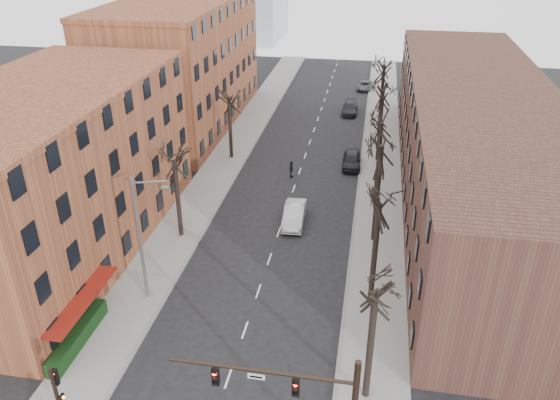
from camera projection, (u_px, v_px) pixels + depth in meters
The scene contains 22 objects.
sidewalk_left at pixel (230, 154), 58.71m from camera, with size 4.00×90.00×0.15m, color gray.
sidewalk_right at pixel (381, 164), 56.24m from camera, with size 4.00×90.00×0.15m, color gray.
building_left_near at pixel (51, 177), 39.76m from camera, with size 12.00×26.00×12.00m, color brown.
building_left_far at pixel (182, 66), 64.55m from camera, with size 12.00×28.00×14.00m, color brown.
building_right at pixel (476, 142), 48.35m from camera, with size 12.00×50.00×10.00m, color #4E3024.
awning_left at pixel (89, 334), 33.71m from camera, with size 1.20×7.00×0.15m, color maroon.
hedge at pixel (78, 336), 32.55m from camera, with size 0.80×6.00×1.00m, color black.
tree_right_a at pixel (365, 396), 29.34m from camera, with size 5.20×5.20×10.00m, color black, non-canonical shape.
tree_right_b at pixel (370, 304), 36.30m from camera, with size 5.20×5.20×10.80m, color black, non-canonical shape.
tree_right_c at pixel (373, 241), 43.27m from camera, with size 5.20×5.20×11.60m, color black, non-canonical shape.
tree_right_d at pixel (375, 195), 50.24m from camera, with size 5.20×5.20×10.00m, color black, non-canonical shape.
tree_right_e at pixel (377, 161), 57.20m from camera, with size 5.20×5.20×10.80m, color black, non-canonical shape.
tree_right_f at pixel (378, 134), 64.17m from camera, with size 5.20×5.20×11.60m, color black, non-canonical shape.
tree_left_a at pixel (182, 236), 43.88m from camera, with size 5.20×5.20×9.50m, color black, non-canonical shape.
tree_left_b at pixel (232, 158), 57.81m from camera, with size 5.20×5.20×9.50m, color black, non-canonical shape.
signal_pole_left at pixel (58, 395), 26.06m from camera, with size 0.47×0.44×4.40m.
streetlight at pixel (142, 235), 34.48m from camera, with size 2.45×0.22×9.03m.
silver_sedan at pixel (294, 215), 45.39m from camera, with size 1.66×4.77×1.57m, color silver.
parked_car_near at pixel (352, 160), 55.48m from camera, with size 1.82×4.51×1.54m, color black.
parked_car_mid at pixel (350, 108), 70.37m from camera, with size 1.91×4.69×1.36m, color black.
parked_car_far at pixel (365, 86), 79.99m from camera, with size 1.92×4.17×1.16m, color #52545A.
pedestrian_crossing at pixel (291, 169), 53.27m from camera, with size 0.99×0.41×1.69m, color black.
Camera 1 is at (6.75, -17.49, 23.05)m, focal length 35.00 mm.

